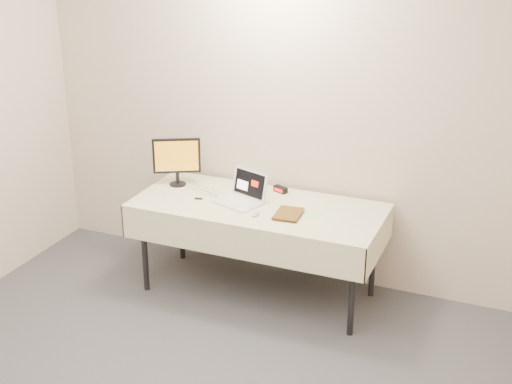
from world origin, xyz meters
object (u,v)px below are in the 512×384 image
at_px(laptop, 243,195).
at_px(book, 276,198).
at_px(table, 258,212).
at_px(monitor, 177,158).

relative_size(laptop, book, 1.62).
bearing_deg(laptop, table, 16.08).
relative_size(laptop, monitor, 1.04).
height_order(laptop, monitor, monitor).
relative_size(table, monitor, 4.84).
xyz_separation_m(monitor, book, (0.93, -0.24, -0.10)).
xyz_separation_m(table, book, (0.19, -0.11, 0.19)).
distance_m(laptop, monitor, 0.65).
distance_m(table, monitor, 0.81).
height_order(laptop, book, book).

